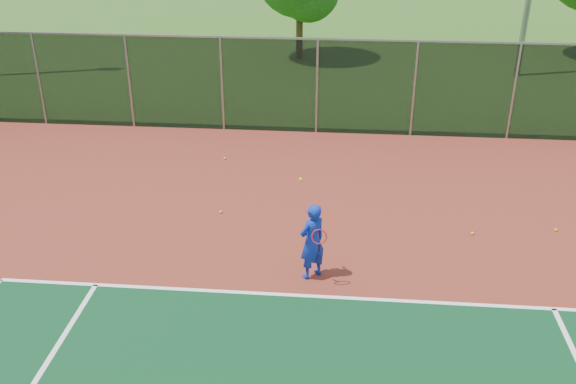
{
  "coord_description": "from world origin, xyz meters",
  "views": [
    {
      "loc": [
        -2.17,
        -7.37,
        7.45
      ],
      "look_at": [
        -3.28,
        5.0,
        1.3
      ],
      "focal_mm": 40.0,
      "sensor_mm": 36.0,
      "label": 1
    }
  ],
  "objects": [
    {
      "name": "court_apron",
      "position": [
        0.0,
        2.0,
        0.01
      ],
      "size": [
        30.0,
        20.0,
        0.02
      ],
      "primitive_type": "cube",
      "color": "maroon",
      "rests_on": "ground"
    },
    {
      "name": "fence_back",
      "position": [
        0.0,
        12.0,
        1.56
      ],
      "size": [
        30.0,
        0.06,
        3.03
      ],
      "color": "black",
      "rests_on": "court_apron"
    },
    {
      "name": "tennis_player",
      "position": [
        -2.67,
        3.72,
        0.85
      ],
      "size": [
        0.71,
        0.76,
        2.19
      ],
      "color": "#1128A7",
      "rests_on": "court_apron"
    },
    {
      "name": "practice_ball_1",
      "position": [
        0.92,
        5.75,
        0.06
      ],
      "size": [
        0.07,
        0.07,
        0.07
      ],
      "primitive_type": "sphere",
      "color": "#C4D118",
      "rests_on": "court_apron"
    },
    {
      "name": "practice_ball_2",
      "position": [
        -5.04,
        6.27,
        0.06
      ],
      "size": [
        0.07,
        0.07,
        0.07
      ],
      "primitive_type": "sphere",
      "color": "#C4D118",
      "rests_on": "court_apron"
    },
    {
      "name": "practice_ball_3",
      "position": [
        -5.53,
        9.54,
        0.06
      ],
      "size": [
        0.07,
        0.07,
        0.07
      ],
      "primitive_type": "sphere",
      "color": "#C4D118",
      "rests_on": "court_apron"
    },
    {
      "name": "practice_ball_4",
      "position": [
        2.88,
        6.09,
        0.06
      ],
      "size": [
        0.07,
        0.07,
        0.07
      ],
      "primitive_type": "sphere",
      "color": "#C4D118",
      "rests_on": "court_apron"
    }
  ]
}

